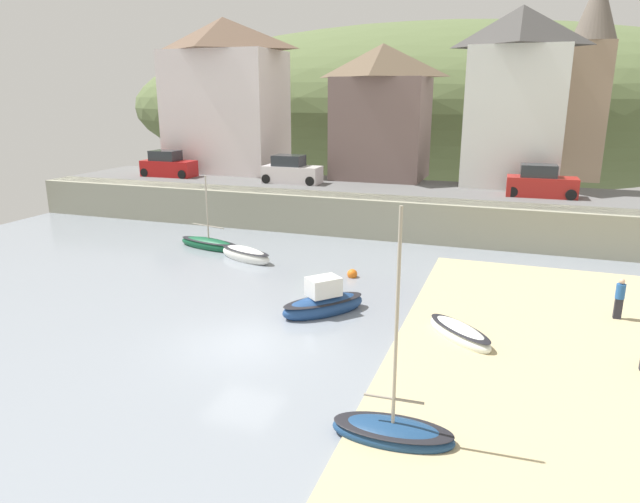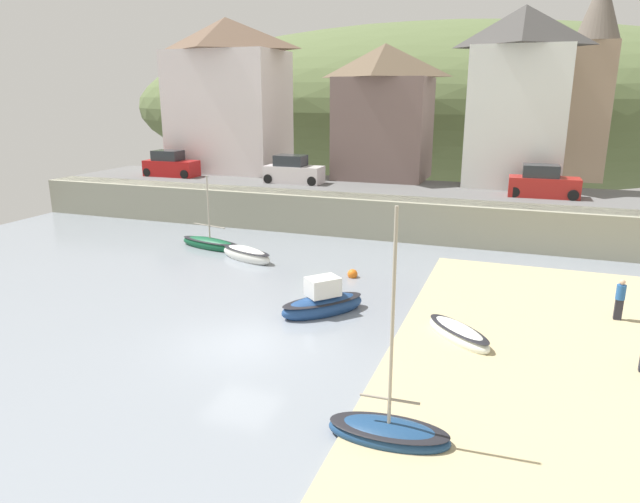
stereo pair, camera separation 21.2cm
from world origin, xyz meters
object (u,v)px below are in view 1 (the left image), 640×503
Objects in this scene: sailboat_blue_trim at (323,303)px; parked_car_near_slipway at (168,166)px; church_with_spire at (589,77)px; waterfront_building_centre at (382,111)px; rowboat_small_beached at (209,244)px; parked_car_end_of_row at (541,183)px; person_on_slipway at (620,297)px; mooring_buoy at (352,274)px; sailboat_white_hull at (459,333)px; waterfront_building_right at (516,96)px; sailboat_far_left at (392,431)px; motorboat_with_cabin at (246,255)px; parked_car_by_wall at (291,172)px; waterfront_building_left at (226,95)px.

sailboat_blue_trim is 0.86× the size of parked_car_near_slipway.
waterfront_building_centre is at bearing -163.95° from church_with_spire.
parked_car_end_of_row is (17.61, 9.78, 2.95)m from rowboat_small_beached.
person_on_slipway is 3.30× the size of mooring_buoy.
sailboat_white_hull is at bearing -69.42° from waterfront_building_centre.
waterfront_building_right is 2.70× the size of rowboat_small_beached.
parked_car_end_of_row is at bearing 79.20° from sailboat_far_left.
church_with_spire is at bearing 61.63° from mooring_buoy.
motorboat_with_cabin is 17.14m from sailboat_far_left.
sailboat_white_hull is at bearing -37.89° from parked_car_near_slipway.
parked_car_end_of_row is (8.22, 16.96, 2.79)m from sailboat_blue_trim.
sailboat_blue_trim is at bearing -21.71° from motorboat_with_cabin.
mooring_buoy is at bearing -126.72° from parked_car_end_of_row.
church_with_spire is 3.96× the size of sailboat_blue_trim.
sailboat_far_left is (-1.76, -29.05, -8.07)m from waterfront_building_right.
sailboat_far_left reaches higher than mooring_buoy.
parked_car_by_wall is (10.16, 0.00, 0.00)m from parked_car_near_slipway.
waterfront_building_centre is at bearing 127.06° from person_on_slipway.
parked_car_end_of_row is 14.39m from person_on_slipway.
parked_car_by_wall is (-14.52, -4.50, -5.12)m from waterfront_building_right.
church_with_spire is at bearing 16.05° from waterfront_building_centre.
waterfront_building_centre is 24.84m from sailboat_white_hull.
sailboat_far_left is (10.82, -13.30, -0.04)m from motorboat_with_cabin.
motorboat_with_cabin is at bearing -59.28° from waterfront_building_left.
person_on_slipway is (19.26, -13.95, -2.22)m from parked_car_by_wall.
waterfront_building_left is 31.78m from sailboat_white_hull.
parked_car_by_wall and parked_car_end_of_row have the same top height.
church_with_spire reaches higher than waterfront_building_right.
parked_car_by_wall is (-5.32, -4.50, -4.06)m from waterfront_building_centre.
rowboat_small_beached is at bearing -163.98° from sailboat_white_hull.
church_with_spire is at bearing 122.63° from sailboat_white_hull.
sailboat_white_hull is 18.27m from parked_car_end_of_row.
sailboat_white_hull is (5.42, -0.86, -0.16)m from sailboat_blue_trim.
mooring_buoy is (-0.21, 4.82, -0.27)m from sailboat_blue_trim.
church_with_spire reaches higher than parked_car_near_slipway.
parked_car_by_wall is 14.90m from mooring_buoy.
parked_car_end_of_row is (16.50, 0.00, 0.00)m from parked_car_by_wall.
waterfront_building_right is 23.70m from sailboat_blue_trim.
sailboat_blue_trim reaches higher than motorboat_with_cabin.
waterfront_building_centre is 2.32× the size of parked_car_by_wall.
motorboat_with_cabin is at bearing -164.68° from sailboat_white_hull.
waterfront_building_left is 2.84× the size of parked_car_end_of_row.
waterfront_building_right reaches higher than mooring_buoy.
sailboat_white_hull is at bearing -52.13° from parked_car_by_wall.
church_with_spire is 29.20m from sailboat_blue_trim.
sailboat_blue_trim is 4.83m from mooring_buoy.
waterfront_building_left reaches higher than mooring_buoy.
person_on_slipway is at bearing -75.61° from waterfront_building_right.
waterfront_building_centre is at bearing 49.20° from sailboat_blue_trim.
church_with_spire is 3.25× the size of rowboat_small_beached.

